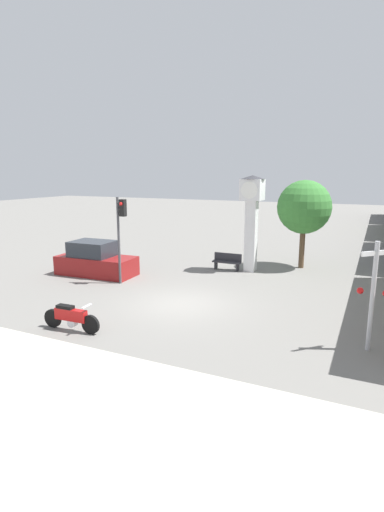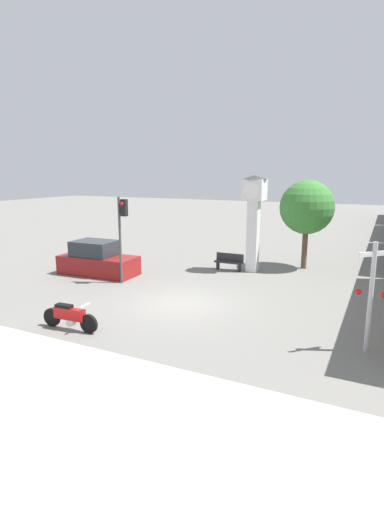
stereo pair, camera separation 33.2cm
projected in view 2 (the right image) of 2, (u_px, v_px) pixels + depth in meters
The scene contains 9 objects.
ground_plane at pixel (180, 304), 16.56m from camera, with size 120.00×120.00×0.00m, color slate.
sidewalk_strip at pixel (19, 401), 9.40m from camera, with size 36.00×6.00×0.10m.
motorcycle at pixel (70, 316), 13.75m from camera, with size 2.25×0.49×0.99m.
clock_tower at pixel (254, 209), 21.33m from camera, with size 1.33×1.33×5.20m.
traffic_light at pixel (122, 225), 19.04m from camera, with size 0.50×0.35×4.21m.
railroad_crossing_signal at pixel (371, 293), 11.76m from camera, with size 0.90×0.82×3.39m.
street_tree at pixel (307, 208), 22.03m from camera, with size 2.98×2.98×4.95m.
bench at pixel (229, 261), 22.25m from camera, with size 1.60×0.44×0.92m.
parked_car at pixel (98, 260), 21.26m from camera, with size 4.28×2.00×1.80m.
Camera 2 is at (7.41, -13.97, 5.33)m, focal length 28.00 mm.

